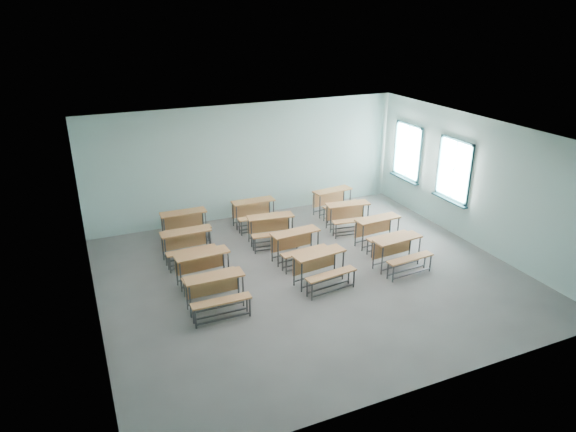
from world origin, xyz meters
The scene contains 13 objects.
room centered at (0.08, 0.03, 1.60)m, with size 9.04×8.04×3.24m.
desk_unit_r0c0 centered at (-2.32, -0.53, 0.49)m, with size 1.17×0.80×0.73m.
desk_unit_r0c1 centered at (0.04, -0.45, 0.49)m, with size 1.25×0.91×0.73m.
desk_unit_r0c2 centered at (2.01, -0.50, 0.49)m, with size 1.22×0.87×0.73m.
desk_unit_r1c0 centered at (-2.28, 0.54, 0.49)m, with size 1.21×0.85×0.73m.
desk_unit_r1c1 centered at (0.02, 0.77, 0.49)m, with size 1.22×0.87×0.73m.
desk_unit_r1c2 centered at (2.24, 0.69, 0.49)m, with size 1.20×0.84×0.73m.
desk_unit_r2c0 centered at (-2.33, 1.83, 0.49)m, with size 1.18×0.80×0.73m.
desk_unit_r2c1 centered at (-0.17, 1.91, 0.49)m, with size 1.25×0.92×0.73m.
desk_unit_r2c2 centered at (2.05, 1.88, 0.49)m, with size 1.26×0.93×0.73m.
desk_unit_r3c0 centered at (-2.11, 3.05, 0.49)m, with size 1.17×0.80×0.73m.
desk_unit_r3c1 centered at (-0.18, 3.11, 0.49)m, with size 1.17×0.79×0.73m.
desk_unit_r3c2 centered at (2.23, 3.03, 0.49)m, with size 1.25×0.92×0.73m.
Camera 1 is at (-4.54, -9.09, 5.60)m, focal length 32.00 mm.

